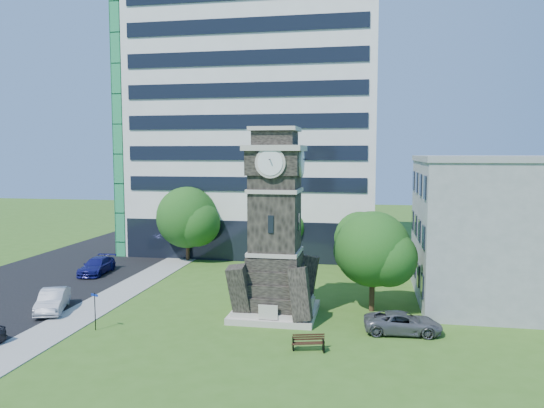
% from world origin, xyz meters
% --- Properties ---
extents(ground, '(160.00, 160.00, 0.00)m').
position_xyz_m(ground, '(0.00, 0.00, 0.00)').
color(ground, '#37601B').
rests_on(ground, ground).
extents(sidewalk, '(3.00, 70.00, 0.06)m').
position_xyz_m(sidewalk, '(-9.50, 5.00, 0.03)').
color(sidewalk, gray).
rests_on(sidewalk, ground).
extents(street, '(14.00, 80.00, 0.02)m').
position_xyz_m(street, '(-18.00, 5.00, 0.01)').
color(street, black).
rests_on(street, ground).
extents(clock_tower, '(5.40, 5.40, 12.22)m').
position_xyz_m(clock_tower, '(3.00, 2.00, 5.28)').
color(clock_tower, beige).
rests_on(clock_tower, ground).
extents(office_tall, '(26.20, 15.11, 28.60)m').
position_xyz_m(office_tall, '(-3.20, 25.84, 14.22)').
color(office_tall, white).
rests_on(office_tall, ground).
extents(office_low, '(15.20, 12.20, 10.40)m').
position_xyz_m(office_low, '(19.97, 8.00, 5.21)').
color(office_low, '#9D9FA2').
rests_on(office_low, ground).
extents(car_street_mid, '(3.09, 4.74, 1.48)m').
position_xyz_m(car_street_mid, '(-11.81, 0.04, 0.74)').
color(car_street_mid, '#A7A9AF').
rests_on(car_street_mid, ground).
extents(car_street_north, '(2.35, 4.96, 1.40)m').
position_xyz_m(car_street_north, '(-14.54, 10.86, 0.70)').
color(car_street_north, navy).
rests_on(car_street_north, ground).
extents(car_east_lot, '(4.64, 2.34, 1.26)m').
position_xyz_m(car_east_lot, '(11.03, -0.18, 0.63)').
color(car_east_lot, '#55555B').
rests_on(car_east_lot, ground).
extents(park_bench, '(1.74, 0.46, 0.90)m').
position_xyz_m(park_bench, '(5.88, -3.94, 0.48)').
color(park_bench, black).
rests_on(park_bench, ground).
extents(street_sign, '(0.55, 0.05, 2.29)m').
position_xyz_m(street_sign, '(-7.05, -2.97, 1.43)').
color(street_sign, black).
rests_on(street_sign, ground).
extents(tree_nw, '(6.63, 6.03, 7.32)m').
position_xyz_m(tree_nw, '(-8.56, 17.90, 4.13)').
color(tree_nw, '#332114').
rests_on(tree_nw, ground).
extents(tree_nc, '(4.61, 4.19, 6.01)m').
position_xyz_m(tree_nc, '(0.69, 19.48, 3.76)').
color(tree_nc, '#332114').
rests_on(tree_nc, ground).
extents(tree_ne, '(4.79, 4.35, 5.56)m').
position_xyz_m(tree_ne, '(8.30, 14.61, 3.25)').
color(tree_ne, '#332114').
rests_on(tree_ne, ground).
extents(tree_east, '(5.56, 5.05, 6.76)m').
position_xyz_m(tree_east, '(9.31, 4.03, 4.06)').
color(tree_east, '#332114').
rests_on(tree_east, ground).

